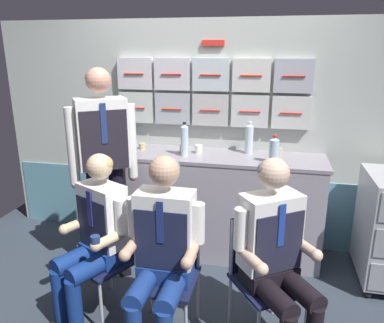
% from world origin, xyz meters
% --- Properties ---
extents(galley_bulkhead, '(4.20, 0.14, 2.15)m').
position_xyz_m(galley_bulkhead, '(0.00, 1.37, 1.08)').
color(galley_bulkhead, '#B5BEB5').
rests_on(galley_bulkhead, ground).
extents(galley_counter, '(1.86, 0.53, 0.96)m').
position_xyz_m(galley_counter, '(0.18, 1.09, 0.48)').
color(galley_counter, '#9D96A1').
rests_on(galley_counter, ground).
extents(folding_chair_left, '(0.54, 0.54, 0.83)m').
position_xyz_m(folding_chair_left, '(-0.47, 0.15, 0.50)').
color(folding_chair_left, '#A8AAAF').
rests_on(folding_chair_left, ground).
extents(crew_member_left, '(0.56, 0.66, 1.21)m').
position_xyz_m(crew_member_left, '(-0.54, 0.01, 0.66)').
color(crew_member_left, black).
rests_on(crew_member_left, ground).
extents(folding_chair_center, '(0.40, 0.41, 0.83)m').
position_xyz_m(folding_chair_center, '(-0.01, 0.03, 0.50)').
color(folding_chair_center, '#A8AAAF').
rests_on(folding_chair_center, ground).
extents(crew_member_center, '(0.51, 0.62, 1.27)m').
position_xyz_m(crew_member_center, '(-0.01, -0.13, 0.69)').
color(crew_member_center, black).
rests_on(crew_member_center, ground).
extents(folding_chair_near_trolley, '(0.56, 0.56, 0.83)m').
position_xyz_m(folding_chair_near_trolley, '(0.60, 0.12, 0.50)').
color(folding_chair_near_trolley, '#A8AAAF').
rests_on(folding_chair_near_trolley, ground).
extents(crew_member_near_trolley, '(0.63, 0.69, 1.26)m').
position_xyz_m(crew_member_near_trolley, '(0.69, -0.01, 0.69)').
color(crew_member_near_trolley, black).
rests_on(crew_member_near_trolley, ground).
extents(crew_member_standing, '(0.47, 0.41, 1.75)m').
position_xyz_m(crew_member_standing, '(-0.70, 0.56, 1.06)').
color(crew_member_standing, black).
rests_on(crew_member_standing, ground).
extents(water_bottle_blue_cap, '(0.07, 0.07, 0.30)m').
position_xyz_m(water_bottle_blue_cap, '(-0.14, 1.02, 1.11)').
color(water_bottle_blue_cap, silver).
rests_on(water_bottle_blue_cap, galley_counter).
extents(sparkling_bottle_green, '(0.07, 0.07, 0.29)m').
position_xyz_m(sparkling_bottle_green, '(0.42, 1.22, 1.10)').
color(sparkling_bottle_green, silver).
rests_on(sparkling_bottle_green, galley_counter).
extents(water_bottle_short, '(0.08, 0.08, 0.24)m').
position_xyz_m(water_bottle_short, '(0.64, 0.96, 1.08)').
color(water_bottle_short, '#AFCFE6').
rests_on(water_bottle_short, galley_counter).
extents(coffee_cup_white, '(0.08, 0.08, 0.07)m').
position_xyz_m(coffee_cup_white, '(0.68, 1.21, 1.00)').
color(coffee_cup_white, tan).
rests_on(coffee_cup_white, galley_counter).
extents(paper_cup_blue, '(0.06, 0.06, 0.08)m').
position_xyz_m(paper_cup_blue, '(-0.17, 1.11, 1.00)').
color(paper_cup_blue, tan).
rests_on(paper_cup_blue, galley_counter).
extents(coffee_cup_spare, '(0.07, 0.07, 0.06)m').
position_xyz_m(coffee_cup_spare, '(-0.59, 1.16, 0.99)').
color(coffee_cup_spare, tan).
rests_on(coffee_cup_spare, galley_counter).
extents(espresso_cup_small, '(0.07, 0.07, 0.08)m').
position_xyz_m(espresso_cup_small, '(-0.03, 1.12, 1.00)').
color(espresso_cup_small, white).
rests_on(espresso_cup_small, galley_counter).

